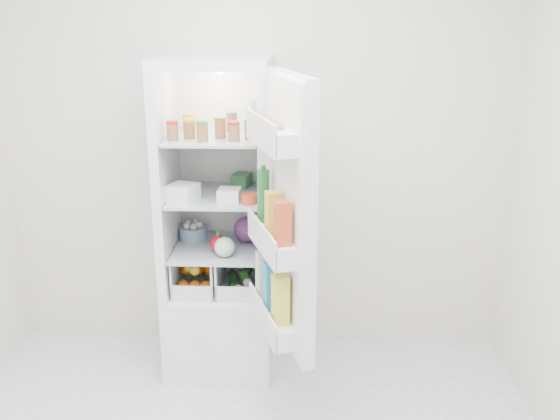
{
  "coord_description": "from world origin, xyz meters",
  "views": [
    {
      "loc": [
        0.29,
        -2.12,
        2.03
      ],
      "look_at": [
        0.16,
        0.95,
        1.05
      ],
      "focal_mm": 40.0,
      "sensor_mm": 36.0,
      "label": 1
    }
  ],
  "objects_px": {
    "fridge_door": "(284,222)",
    "red_cabbage": "(247,229)",
    "mushroom_bowl": "(193,233)",
    "refrigerator": "(220,256)"
  },
  "relations": [
    {
      "from": "refrigerator",
      "to": "mushroom_bowl",
      "type": "bearing_deg",
      "value": 161.21
    },
    {
      "from": "mushroom_bowl",
      "to": "fridge_door",
      "type": "distance_m",
      "value": 0.93
    },
    {
      "from": "red_cabbage",
      "to": "refrigerator",
      "type": "bearing_deg",
      "value": -171.68
    },
    {
      "from": "refrigerator",
      "to": "fridge_door",
      "type": "height_order",
      "value": "refrigerator"
    },
    {
      "from": "refrigerator",
      "to": "mushroom_bowl",
      "type": "relative_size",
      "value": 11.14
    },
    {
      "from": "fridge_door",
      "to": "red_cabbage",
      "type": "bearing_deg",
      "value": 2.13
    },
    {
      "from": "refrigerator",
      "to": "red_cabbage",
      "type": "relative_size",
      "value": 11.87
    },
    {
      "from": "refrigerator",
      "to": "red_cabbage",
      "type": "bearing_deg",
      "value": 8.32
    },
    {
      "from": "refrigerator",
      "to": "mushroom_bowl",
      "type": "height_order",
      "value": "refrigerator"
    },
    {
      "from": "mushroom_bowl",
      "to": "fridge_door",
      "type": "xyz_separation_m",
      "value": [
        0.56,
        -0.68,
        0.31
      ]
    }
  ]
}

